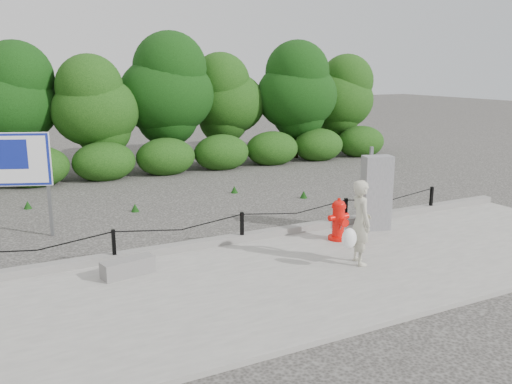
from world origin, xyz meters
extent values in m
plane|color=#2D2B28|center=(0.00, 0.00, 0.00)|extent=(90.00, 90.00, 0.00)
cube|color=gray|center=(0.00, -2.00, 0.04)|extent=(14.00, 4.00, 0.08)
cube|color=slate|center=(0.00, 0.05, 0.15)|extent=(14.00, 0.22, 0.14)
cube|color=black|center=(-2.50, 0.00, 0.38)|extent=(0.06, 0.06, 0.60)
cube|color=black|center=(0.00, 0.00, 0.38)|extent=(0.06, 0.06, 0.60)
cube|color=black|center=(2.50, 0.00, 0.38)|extent=(0.06, 0.06, 0.60)
cube|color=black|center=(5.00, 0.00, 0.38)|extent=(0.06, 0.06, 0.60)
cylinder|color=black|center=(-3.75, 0.00, 0.60)|extent=(2.50, 0.02, 0.02)
cylinder|color=black|center=(-1.25, 0.00, 0.60)|extent=(2.50, 0.02, 0.02)
cylinder|color=black|center=(1.25, 0.00, 0.60)|extent=(2.50, 0.02, 0.02)
cylinder|color=black|center=(3.75, 0.00, 0.60)|extent=(2.50, 0.02, 0.02)
cylinder|color=black|center=(-3.50, 9.40, 1.03)|extent=(0.18, 0.18, 2.07)
ellipsoid|color=#185213|center=(-3.50, 9.40, 2.48)|extent=(3.06, 2.65, 3.31)
cylinder|color=black|center=(-1.00, 8.60, 0.94)|extent=(0.18, 0.18, 1.87)
ellipsoid|color=#185213|center=(-1.00, 8.60, 2.25)|extent=(2.77, 2.40, 3.00)
cylinder|color=black|center=(1.50, 9.00, 1.13)|extent=(0.18, 0.18, 2.26)
ellipsoid|color=#185213|center=(1.50, 9.00, 2.71)|extent=(3.34, 2.89, 3.61)
cylinder|color=black|center=(4.00, 9.40, 0.96)|extent=(0.18, 0.18, 1.93)
ellipsoid|color=#185213|center=(4.00, 9.40, 2.32)|extent=(2.86, 2.47, 3.09)
cylinder|color=black|center=(6.50, 8.60, 1.08)|extent=(0.18, 0.18, 2.15)
ellipsoid|color=#185213|center=(6.50, 8.60, 2.58)|extent=(3.19, 2.76, 3.45)
cylinder|color=black|center=(8.80, 9.00, 0.96)|extent=(0.18, 0.18, 1.92)
ellipsoid|color=#185213|center=(8.80, 9.00, 2.31)|extent=(2.84, 2.46, 3.07)
cylinder|color=red|center=(1.77, -0.74, 0.11)|extent=(0.40, 0.40, 0.07)
cylinder|color=red|center=(1.77, -0.74, 0.44)|extent=(0.25, 0.25, 0.59)
cylinder|color=red|center=(1.77, -0.74, 0.76)|extent=(0.29, 0.29, 0.05)
ellipsoid|color=red|center=(1.77, -0.74, 0.79)|extent=(0.26, 0.26, 0.19)
cylinder|color=red|center=(1.77, -0.74, 0.90)|extent=(0.07, 0.07, 0.05)
cylinder|color=red|center=(1.60, -0.74, 0.54)|extent=(0.11, 0.12, 0.12)
cylinder|color=red|center=(1.93, -0.75, 0.54)|extent=(0.11, 0.12, 0.12)
cylinder|color=red|center=(1.77, -0.92, 0.48)|extent=(0.17, 0.13, 0.16)
cylinder|color=slate|center=(1.74, -0.89, 0.39)|extent=(0.01, 0.06, 0.13)
imported|color=#B3AF99|center=(1.30, -2.03, 0.83)|extent=(0.49, 0.62, 1.49)
ellipsoid|color=white|center=(0.95, -2.18, 0.63)|extent=(0.27, 0.21, 0.36)
cube|color=slate|center=(-2.44, -0.72, 0.22)|extent=(0.91, 0.46, 0.28)
cube|color=gray|center=(2.88, -0.52, 0.87)|extent=(0.67, 0.50, 1.57)
cube|color=slate|center=(2.88, -0.30, 0.95)|extent=(0.08, 0.08, 1.73)
cube|color=slate|center=(-3.24, 2.40, 1.09)|extent=(0.08, 0.08, 2.17)
cube|color=white|center=(-3.79, 2.57, 1.63)|extent=(1.28, 0.55, 1.09)
cube|color=navy|center=(-3.80, 2.55, 1.63)|extent=(1.24, 0.50, 1.05)
cube|color=navy|center=(-3.95, 2.60, 1.74)|extent=(0.76, 0.31, 0.60)
camera|label=1|loc=(-4.43, -9.17, 3.45)|focal=38.00mm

